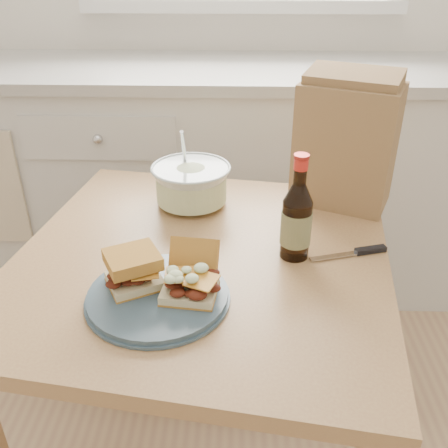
{
  "coord_description": "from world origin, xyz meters",
  "views": [
    {
      "loc": [
        -0.01,
        -0.26,
        1.35
      ],
      "look_at": [
        -0.04,
        0.72,
        0.8
      ],
      "focal_mm": 40.0,
      "sensor_mm": 36.0,
      "label": 1
    }
  ],
  "objects_px": {
    "dining_table": "(203,290)",
    "beer_bottle": "(296,220)",
    "paper_bag": "(346,145)",
    "plate": "(158,296)",
    "coleslaw_bowl": "(191,186)"
  },
  "relations": [
    {
      "from": "coleslaw_bowl",
      "to": "paper_bag",
      "type": "height_order",
      "value": "paper_bag"
    },
    {
      "from": "plate",
      "to": "beer_bottle",
      "type": "relative_size",
      "value": 1.14
    },
    {
      "from": "plate",
      "to": "beer_bottle",
      "type": "xyz_separation_m",
      "value": [
        0.29,
        0.17,
        0.09
      ]
    },
    {
      "from": "dining_table",
      "to": "paper_bag",
      "type": "relative_size",
      "value": 2.99
    },
    {
      "from": "plate",
      "to": "coleslaw_bowl",
      "type": "relative_size",
      "value": 1.32
    },
    {
      "from": "beer_bottle",
      "to": "paper_bag",
      "type": "distance_m",
      "value": 0.34
    },
    {
      "from": "dining_table",
      "to": "plate",
      "type": "xyz_separation_m",
      "value": [
        -0.08,
        -0.17,
        0.11
      ]
    },
    {
      "from": "dining_table",
      "to": "plate",
      "type": "bearing_deg",
      "value": -105.17
    },
    {
      "from": "beer_bottle",
      "to": "plate",
      "type": "bearing_deg",
      "value": -139.88
    },
    {
      "from": "dining_table",
      "to": "coleslaw_bowl",
      "type": "bearing_deg",
      "value": 108.61
    },
    {
      "from": "dining_table",
      "to": "coleslaw_bowl",
      "type": "xyz_separation_m",
      "value": [
        -0.04,
        0.26,
        0.16
      ]
    },
    {
      "from": "dining_table",
      "to": "beer_bottle",
      "type": "relative_size",
      "value": 3.91
    },
    {
      "from": "dining_table",
      "to": "coleslaw_bowl",
      "type": "distance_m",
      "value": 0.3
    },
    {
      "from": "dining_table",
      "to": "beer_bottle",
      "type": "xyz_separation_m",
      "value": [
        0.21,
        0.0,
        0.2
      ]
    },
    {
      "from": "coleslaw_bowl",
      "to": "paper_bag",
      "type": "bearing_deg",
      "value": 4.99
    }
  ]
}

